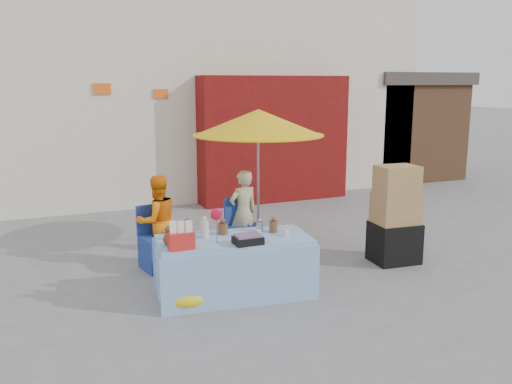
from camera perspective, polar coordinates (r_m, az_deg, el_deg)
name	(u,v)px	position (r m, az deg, el deg)	size (l,w,h in m)	color
ground	(255,279)	(7.03, -0.09, -9.09)	(80.00, 80.00, 0.00)	slate
backdrop	(156,56)	(13.93, -10.50, 13.91)	(14.00, 8.00, 7.80)	silver
market_table	(234,266)	(6.42, -2.36, -7.74)	(1.90, 1.06, 1.10)	#95C1EF
chair_left	(161,250)	(7.43, -10.02, -6.03)	(0.56, 0.55, 0.85)	navy
chair_right	(247,240)	(7.79, -1.00, -5.03)	(0.56, 0.55, 0.85)	navy
vendor_orange	(158,221)	(7.46, -10.33, -3.02)	(0.61, 0.47, 1.25)	orange
vendor_beige	(243,213)	(7.81, -1.35, -2.19)	(0.45, 0.30, 1.25)	tan
umbrella	(258,123)	(7.87, 0.24, 7.27)	(1.90, 1.90, 2.09)	gray
box_stack	(395,218)	(7.72, 14.46, -2.68)	(0.65, 0.55, 1.36)	black
tarp_bundle	(187,295)	(6.21, -7.25, -10.66)	(0.63, 0.50, 0.28)	yellow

